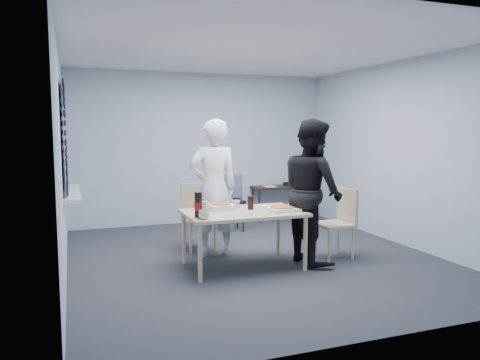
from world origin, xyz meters
name	(u,v)px	position (x,y,z in m)	size (l,w,h in m)	color
room	(67,146)	(-2.20, 0.40, 1.44)	(5.00, 5.00, 5.00)	#2A2A2F
dining_table	(243,216)	(-0.26, -0.32, 0.61)	(1.39, 0.88, 0.67)	#CDBF8E
chair_far	(198,211)	(-0.53, 0.75, 0.51)	(0.42, 0.42, 0.89)	#CDBF8E
chair_right	(340,218)	(1.06, -0.34, 0.51)	(0.42, 0.42, 0.89)	#CDBF8E
person_white	(213,188)	(-0.44, 0.30, 0.89)	(0.65, 0.42, 1.77)	white
person_black	(312,191)	(0.62, -0.39, 0.89)	(0.86, 0.47, 1.77)	black
side_table	(277,190)	(1.36, 2.28, 0.52)	(0.91, 0.40, 0.60)	black
stool	(232,207)	(0.26, 1.60, 0.39)	(0.36, 0.36, 0.50)	black
backpack	(232,188)	(0.26, 1.59, 0.70)	(0.29, 0.22, 0.41)	slate
pizza_box_a	(220,206)	(-0.47, -0.09, 0.71)	(0.31, 0.31, 0.08)	white
pizza_box_b	(282,208)	(0.20, -0.42, 0.70)	(0.35, 0.35, 0.05)	white
mug_a	(204,215)	(-0.83, -0.63, 0.72)	(0.12, 0.12, 0.10)	silver
mug_b	(236,204)	(-0.26, -0.05, 0.72)	(0.10, 0.10, 0.09)	silver
cola_glass	(251,203)	(-0.13, -0.22, 0.76)	(0.07, 0.07, 0.16)	black
soda_bottle	(198,205)	(-0.85, -0.50, 0.81)	(0.09, 0.09, 0.28)	black
plastic_cups	(205,210)	(-0.79, -0.54, 0.76)	(0.07, 0.07, 0.18)	silver
rubber_band	(270,214)	(-0.03, -0.57, 0.68)	(0.06, 0.06, 0.00)	red
papers	(270,186)	(1.21, 2.27, 0.61)	(0.20, 0.27, 0.00)	white
black_box	(287,184)	(1.58, 2.30, 0.63)	(0.14, 0.10, 0.06)	black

